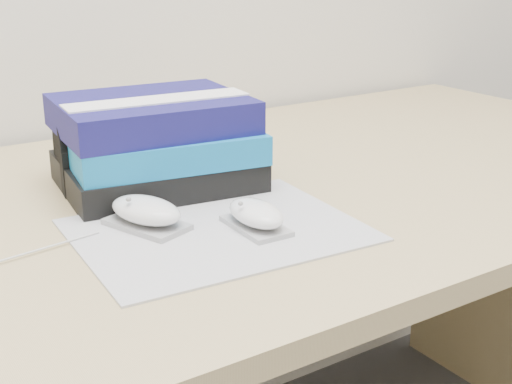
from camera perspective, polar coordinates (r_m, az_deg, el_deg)
desk at (r=1.21m, az=-1.64°, el=-8.90°), size 1.60×0.80×0.73m
mousepad at (r=0.88m, az=-3.12°, el=-3.07°), size 0.36×0.28×0.00m
mouse_rear at (r=0.89m, az=-8.79°, el=-1.65°), size 0.09×0.12×0.04m
mouse_front at (r=0.87m, az=-0.01°, el=-1.88°), size 0.05×0.10×0.04m
usb_cable at (r=0.85m, az=-18.29°, el=-4.81°), size 0.20×0.03×0.00m
book_stack at (r=1.03m, az=-8.00°, el=3.91°), size 0.30×0.25×0.13m
pouch at (r=1.05m, az=-12.49°, el=2.99°), size 0.13×0.10×0.10m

